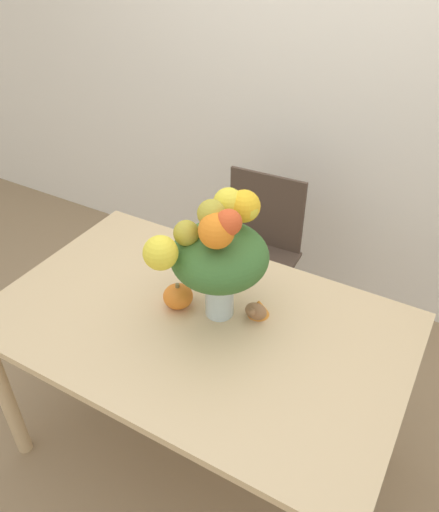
% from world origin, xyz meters
% --- Properties ---
extents(ground_plane, '(12.00, 12.00, 0.00)m').
position_xyz_m(ground_plane, '(0.00, 0.00, 0.00)').
color(ground_plane, '#8E7556').
extents(wall_back, '(8.00, 0.06, 2.70)m').
position_xyz_m(wall_back, '(0.00, 1.36, 1.35)').
color(wall_back, white).
rests_on(wall_back, ground_plane).
extents(dining_table, '(1.45, 0.90, 0.76)m').
position_xyz_m(dining_table, '(0.00, 0.00, 0.66)').
color(dining_table, '#D1B284').
rests_on(dining_table, ground_plane).
extents(flower_vase, '(0.33, 0.39, 0.48)m').
position_xyz_m(flower_vase, '(0.05, 0.07, 1.03)').
color(flower_vase, silver).
rests_on(flower_vase, dining_table).
extents(pumpkin, '(0.11, 0.11, 0.10)m').
position_xyz_m(pumpkin, '(-0.10, 0.03, 0.80)').
color(pumpkin, orange).
rests_on(pumpkin, dining_table).
extents(turkey_figurine, '(0.08, 0.11, 0.06)m').
position_xyz_m(turkey_figurine, '(0.17, 0.13, 0.79)').
color(turkey_figurine, '#936642').
rests_on(turkey_figurine, dining_table).
extents(dining_chair_near_window, '(0.44, 0.44, 0.87)m').
position_xyz_m(dining_chair_near_window, '(-0.16, 0.81, 0.46)').
color(dining_chair_near_window, '#47382D').
rests_on(dining_chair_near_window, ground_plane).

